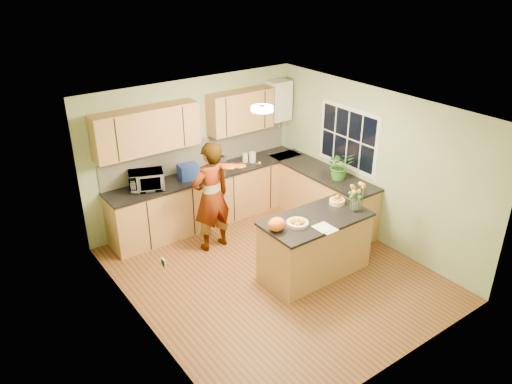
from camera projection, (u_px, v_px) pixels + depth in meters
floor at (273, 273)px, 7.45m from camera, size 4.50×4.50×0.00m
ceiling at (276, 111)px, 6.36m from camera, size 4.00×4.50×0.02m
wall_back at (194, 151)px, 8.55m from camera, size 4.00×0.02×2.50m
wall_front at (405, 276)px, 5.26m from camera, size 4.00×0.02×2.50m
wall_left at (140, 243)px, 5.85m from camera, size 0.02×4.50×2.50m
wall_right at (374, 166)px, 7.95m from camera, size 0.02×4.50×2.50m
back_counter at (210, 197)px, 8.72m from camera, size 3.64×0.62×0.94m
right_counter at (321, 195)px, 8.76m from camera, size 0.62×2.24×0.94m
splashback at (200, 153)px, 8.61m from camera, size 3.60×0.02×0.52m
upper_cabinets at (188, 122)px, 8.07m from camera, size 3.20×0.34×0.70m
boiler at (279, 101)px, 9.04m from camera, size 0.40×0.30×0.86m
window_right at (348, 138)px, 8.26m from camera, size 0.01×1.30×1.05m
light_switch at (164, 263)px, 5.40m from camera, size 0.02×0.09×0.09m
ceiling_lamp at (262, 109)px, 6.59m from camera, size 0.30×0.30×0.07m
peninsula_island at (315, 245)px, 7.30m from camera, size 1.60×0.82×0.91m
fruit_dish at (298, 222)px, 6.90m from camera, size 0.31×0.31×0.11m
orange_bowl at (337, 200)px, 7.48m from camera, size 0.23×0.23×0.13m
flower_vase at (357, 191)px, 7.15m from camera, size 0.26×0.26×0.49m
orange_bag at (277, 224)px, 6.74m from camera, size 0.25×0.21×0.19m
papers at (326, 228)px, 6.83m from camera, size 0.22×0.30×0.01m
violinist at (211, 197)px, 7.74m from camera, size 0.67×0.46×1.80m
violin at (229, 166)px, 7.45m from camera, size 0.66×0.57×0.16m
microwave at (146, 180)px, 7.84m from camera, size 0.63×0.53×0.30m
blue_box at (188, 172)px, 8.21m from camera, size 0.33×0.26×0.25m
kettle at (223, 162)px, 8.64m from camera, size 0.15×0.15×0.27m
jar_cream at (245, 158)px, 8.90m from camera, size 0.11×0.11×0.15m
jar_white at (252, 157)px, 8.89m from camera, size 0.16×0.16×0.18m
potted_plant at (340, 165)px, 8.15m from camera, size 0.55×0.52×0.48m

